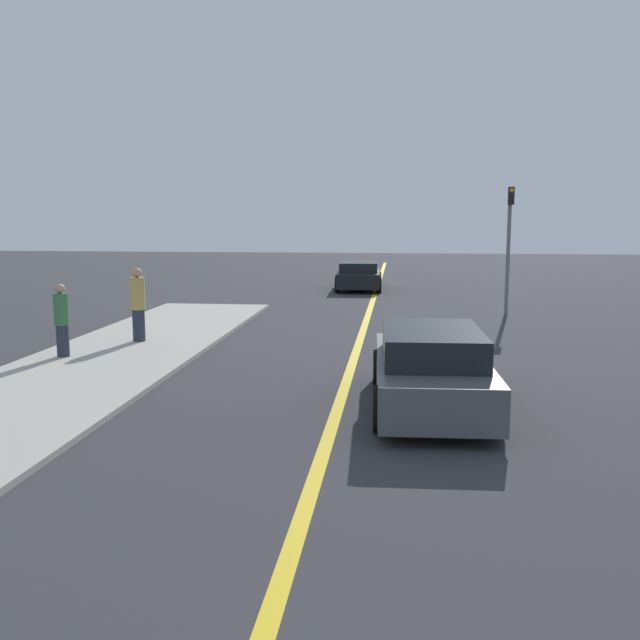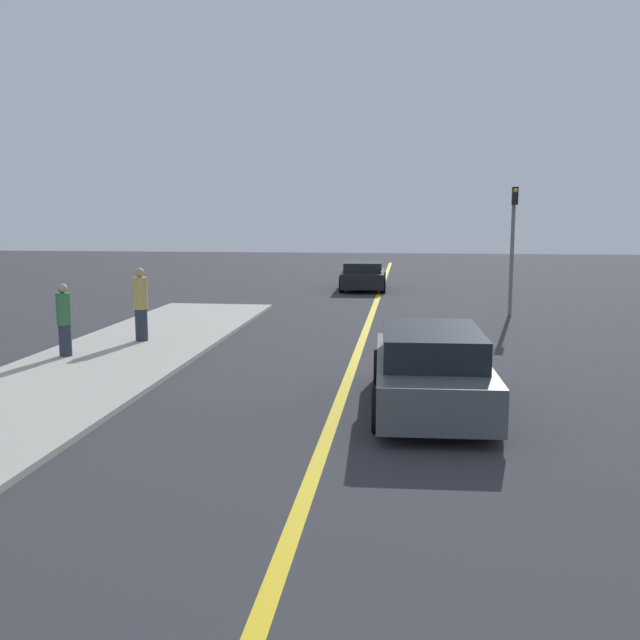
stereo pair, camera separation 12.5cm
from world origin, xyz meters
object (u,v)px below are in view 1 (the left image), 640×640
(car_ahead_center, at_px, (359,276))
(pedestrian_mid_group, at_px, (138,305))
(car_near_right_lane, at_px, (431,369))
(pedestrian_near_curb, at_px, (62,320))
(traffic_light, at_px, (509,238))

(car_ahead_center, bearing_deg, pedestrian_mid_group, -110.73)
(car_near_right_lane, distance_m, pedestrian_mid_group, 8.68)
(car_ahead_center, height_order, pedestrian_mid_group, pedestrian_mid_group)
(car_ahead_center, bearing_deg, pedestrian_near_curb, -111.56)
(car_near_right_lane, height_order, car_ahead_center, car_near_right_lane)
(pedestrian_mid_group, relative_size, traffic_light, 0.45)
(car_near_right_lane, relative_size, traffic_light, 1.13)
(traffic_light, bearing_deg, pedestrian_mid_group, -147.50)
(car_ahead_center, xyz_separation_m, traffic_light, (5.17, -7.39, 1.90))
(car_near_right_lane, xyz_separation_m, car_ahead_center, (-2.29, 18.81, -0.07))
(pedestrian_mid_group, xyz_separation_m, traffic_light, (9.86, 6.28, 1.49))
(pedestrian_mid_group, distance_m, traffic_light, 11.79)
(pedestrian_near_curb, distance_m, traffic_light, 13.78)
(car_near_right_lane, bearing_deg, pedestrian_mid_group, 141.55)
(pedestrian_near_curb, relative_size, traffic_light, 0.40)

